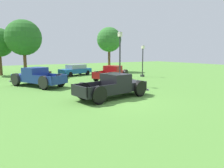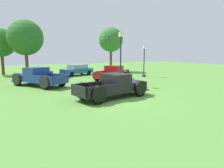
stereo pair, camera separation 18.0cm
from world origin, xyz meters
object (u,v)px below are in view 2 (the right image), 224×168
pickup_truck_behind_right (114,73)px  lamp_post_near (144,60)px  lamp_post_far (121,58)px  oak_tree_east (1,43)px  oak_tree_west (25,38)px  sedan_distant_a (77,70)px  pickup_truck_foreground (116,86)px  oak_tree_center (111,40)px  trash_can (50,76)px  pickup_truck_behind_left (36,77)px

pickup_truck_behind_right → lamp_post_near: size_ratio=1.37×
lamp_post_far → lamp_post_near: bearing=36.7°
oak_tree_east → oak_tree_west: size_ratio=0.89×
pickup_truck_behind_right → sedan_distant_a: pickup_truck_behind_right is taller
oak_tree_east → oak_tree_west: (2.40, -3.56, 0.46)m
lamp_post_near → oak_tree_east: 17.78m
lamp_post_far → oak_tree_west: (-5.98, 11.09, 2.11)m
pickup_truck_foreground → oak_tree_west: size_ratio=0.80×
lamp_post_near → oak_tree_center: size_ratio=0.58×
oak_tree_west → oak_tree_center: 11.80m
sedan_distant_a → lamp_post_near: size_ratio=1.17×
pickup_truck_behind_right → oak_tree_center: (4.12, 8.06, 3.97)m
oak_tree_east → oak_tree_center: bearing=-10.7°
pickup_truck_foreground → trash_can: 10.49m
pickup_truck_foreground → oak_tree_center: bearing=61.8°
pickup_truck_behind_right → trash_can: size_ratio=5.38×
sedan_distant_a → oak_tree_west: bearing=168.6°
pickup_truck_behind_left → lamp_post_near: lamp_post_near is taller
lamp_post_far → oak_tree_east: size_ratio=0.79×
pickup_truck_behind_left → oak_tree_east: oak_tree_east is taller
lamp_post_far → oak_tree_east: (-8.38, 14.65, 1.65)m
pickup_truck_behind_right → pickup_truck_foreground: bearing=-119.3°
pickup_truck_behind_left → trash_can: pickup_truck_behind_left is taller
pickup_truck_foreground → lamp_post_far: 4.71m
pickup_truck_behind_left → oak_tree_west: oak_tree_west is taller
pickup_truck_foreground → oak_tree_center: (8.34, 15.57, 3.95)m
sedan_distant_a → oak_tree_center: 7.52m
lamp_post_near → oak_tree_east: oak_tree_east is taller
oak_tree_east → oak_tree_west: 4.32m
oak_tree_west → pickup_truck_behind_right: bearing=-43.2°
trash_can → lamp_post_far: bearing=-57.0°
pickup_truck_behind_left → pickup_truck_behind_right: (7.92, 0.17, -0.06)m
pickup_truck_foreground → sedan_distant_a: size_ratio=1.20×
lamp_post_far → oak_tree_east: 16.96m
trash_can → oak_tree_east: size_ratio=0.16×
oak_tree_east → sedan_distant_a: bearing=-30.1°
lamp_post_near → oak_tree_center: (-0.34, 7.42, 2.73)m
sedan_distant_a → oak_tree_east: (-8.12, 4.71, 3.35)m
pickup_truck_foreground → lamp_post_near: bearing=43.2°
sedan_distant_a → trash_can: bearing=-142.2°
pickup_truck_behind_left → lamp_post_near: bearing=3.7°
pickup_truck_behind_left → oak_tree_east: size_ratio=0.94×
lamp_post_near → oak_tree_west: 13.98m
lamp_post_near → pickup_truck_foreground: bearing=-136.8°
pickup_truck_foreground → pickup_truck_behind_left: (-3.71, 7.34, 0.03)m
sedan_distant_a → oak_tree_center: oak_tree_center is taller
pickup_truck_behind_right → oak_tree_east: 15.07m
oak_tree_east → pickup_truck_behind_right: bearing=-46.9°
oak_tree_west → oak_tree_center: oak_tree_west is taller
pickup_truck_behind_left → oak_tree_center: 15.11m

